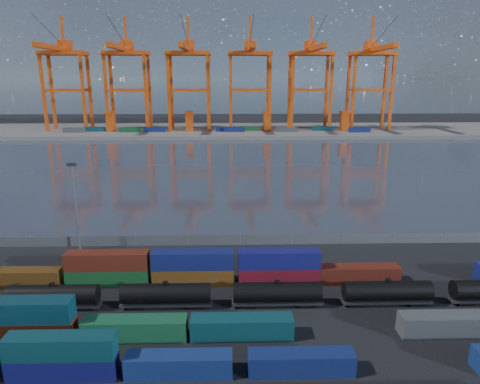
{
  "coord_description": "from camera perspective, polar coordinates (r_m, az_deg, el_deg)",
  "views": [
    {
      "loc": [
        -1.97,
        -49.15,
        30.93
      ],
      "look_at": [
        0.0,
        30.0,
        10.0
      ],
      "focal_mm": 32.0,
      "sensor_mm": 36.0,
      "label": 1
    }
  ],
  "objects": [
    {
      "name": "ground",
      "position": [
        58.11,
        0.77,
        -17.35
      ],
      "size": [
        700.0,
        700.0,
        0.0
      ],
      "primitive_type": "plane",
      "color": "black",
      "rests_on": "ground"
    },
    {
      "name": "harbor_water",
      "position": [
        157.23,
        -0.68,
        3.46
      ],
      "size": [
        700.0,
        700.0,
        0.0
      ],
      "primitive_type": "plane",
      "color": "#2C3240",
      "rests_on": "ground"
    },
    {
      "name": "far_quay",
      "position": [
        260.88,
        -0.99,
        8.22
      ],
      "size": [
        700.0,
        70.0,
        2.0
      ],
      "primitive_type": "cube",
      "color": "#514F4C",
      "rests_on": "ground"
    },
    {
      "name": "distant_mountains",
      "position": [
        1661.26,
        0.89,
        21.35
      ],
      "size": [
        2470.0,
        1100.0,
        520.0
      ],
      "color": "#1E2630",
      "rests_on": "ground"
    },
    {
      "name": "container_row_south",
      "position": [
        49.36,
        -1.48,
        -21.44
      ],
      "size": [
        126.69,
        2.34,
        4.98
      ],
      "color": "#3F4144",
      "rests_on": "ground"
    },
    {
      "name": "container_row_mid",
      "position": [
        54.92,
        -1.99,
        -17.15
      ],
      "size": [
        129.28,
        2.57,
        5.47
      ],
      "color": "#101253",
      "rests_on": "ground"
    },
    {
      "name": "container_row_north",
      "position": [
        67.46,
        -2.39,
        -10.47
      ],
      "size": [
        141.07,
        2.56,
        5.45
      ],
      "color": "navy",
      "rests_on": "ground"
    },
    {
      "name": "tanker_string",
      "position": [
        61.9,
        -9.84,
        -13.33
      ],
      "size": [
        105.74,
        2.74,
        3.92
      ],
      "color": "black",
      "rests_on": "ground"
    },
    {
      "name": "waterfront_fence",
      "position": [
        82.78,
        0.03,
        -6.39
      ],
      "size": [
        160.12,
        0.12,
        2.2
      ],
      "color": "#595B5E",
      "rests_on": "ground"
    },
    {
      "name": "yard_light_mast",
      "position": [
        83.08,
        -21.09,
        -1.31
      ],
      "size": [
        1.6,
        0.4,
        16.6
      ],
      "color": "slate",
      "rests_on": "ground"
    },
    {
      "name": "gantry_cranes",
      "position": [
        252.64,
        -2.8,
        16.84
      ],
      "size": [
        200.08,
        48.16,
        65.22
      ],
      "color": "#D5480F",
      "rests_on": "ground"
    },
    {
      "name": "quay_containers",
      "position": [
        246.34,
        -3.55,
        8.34
      ],
      "size": [
        172.58,
        10.99,
        2.6
      ],
      "color": "navy",
      "rests_on": "far_quay"
    },
    {
      "name": "straddle_carriers",
      "position": [
        250.22,
        -1.56,
        9.5
      ],
      "size": [
        140.0,
        7.0,
        11.1
      ],
      "color": "#D5480F",
      "rests_on": "far_quay"
    }
  ]
}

